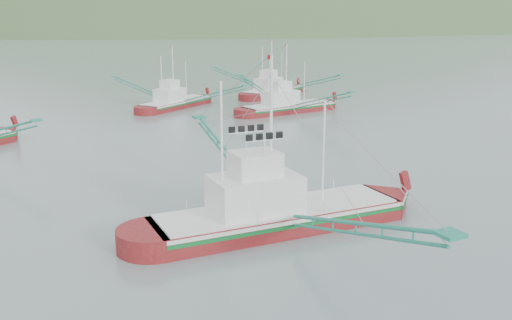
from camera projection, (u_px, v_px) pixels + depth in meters
name	position (u px, v px, depth m)	size (l,w,h in m)	color
ground	(304.00, 238.00, 32.32)	(1200.00, 1200.00, 0.00)	slate
main_boat	(274.00, 203.00, 33.31)	(15.16, 27.24, 11.02)	maroon
bg_boat_right	(288.00, 101.00, 73.95)	(13.21, 23.24, 9.45)	maroon
bg_boat_far	(175.00, 94.00, 77.52)	(15.58, 20.09, 8.97)	maroon
bg_boat_extra	(273.00, 83.00, 89.33)	(14.90, 21.67, 9.45)	maroon
headland_right	(280.00, 30.00, 509.30)	(684.00, 432.00, 306.00)	#3B592E
ridge_distant	(14.00, 29.00, 529.05)	(960.00, 400.00, 240.00)	slate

